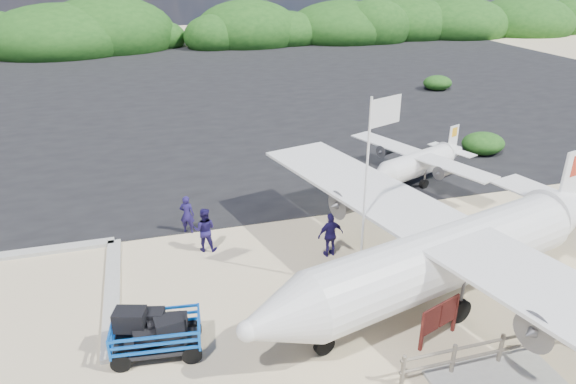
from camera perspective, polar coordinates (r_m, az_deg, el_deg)
name	(u,v)px	position (r m, az deg, el deg)	size (l,w,h in m)	color
ground	(251,296)	(17.69, -4.13, -11.47)	(160.00, 160.00, 0.00)	beige
asphalt_apron	(176,93)	(45.36, -12.37, 10.67)	(90.00, 50.00, 0.04)	#B2B2B2
vegetation_band	(159,49)	(69.90, -14.12, 15.20)	(124.00, 8.00, 4.40)	#B2B2B2
fence	(498,363)	(16.31, 22.25, -17.18)	(6.40, 2.00, 1.10)	#B2B2B2
baggage_cart	(159,353)	(15.95, -14.13, -16.95)	(2.68, 1.53, 1.34)	blue
flagpole	(359,286)	(18.27, 7.87, -10.35)	(1.34, 0.56, 6.69)	white
signboard	(436,340)	(16.53, 16.16, -15.52)	(1.67, 0.16, 1.37)	#591E19
crew_a	(187,214)	(21.44, -11.15, -2.45)	(0.60, 0.40, 1.65)	#1C144D
crew_b	(205,230)	(20.01, -9.25, -4.15)	(0.86, 0.67, 1.78)	#1C144D
crew_c	(331,235)	(19.47, 4.75, -4.75)	(1.04, 0.43, 1.77)	#1C144D
aircraft_large	(338,108)	(39.86, 5.59, 9.25)	(18.17, 18.17, 5.45)	#B2B2B2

